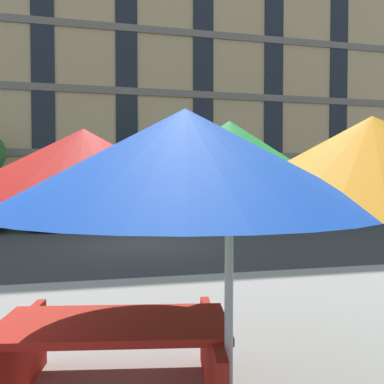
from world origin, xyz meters
The scene contains 8 objects.
ground_plane centered at (0.00, 0.00, 0.00)m, with size 120.00×120.00×0.00m, color #2D3033.
sidewalk_far centered at (0.00, 6.80, 0.06)m, with size 56.00×3.60×0.12m, color #B2ADA3.
apartment_building centered at (0.00, 14.99, 9.60)m, with size 36.33×12.08×19.20m.
sedan_silver centered at (-1.74, 3.70, 0.95)m, with size 4.40×1.98×1.78m.
sedan_green centered at (4.26, 3.70, 0.95)m, with size 4.40×1.98×1.78m.
sedan_black centered at (10.03, 3.70, 0.95)m, with size 4.40×1.98×1.78m.
patio_umbrella centered at (-0.36, -9.00, 1.98)m, with size 3.58×3.32×2.28m.
picnic_table centered at (-1.13, -8.41, 0.49)m, with size 2.03×1.80×0.77m.
Camera 1 is at (-1.20, -11.55, 1.89)m, focal length 36.91 mm.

